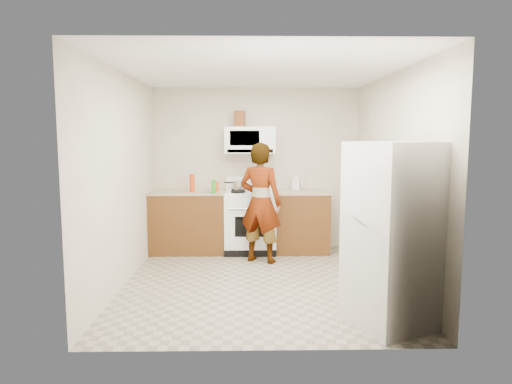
{
  "coord_description": "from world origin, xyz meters",
  "views": [
    {
      "loc": [
        -0.13,
        -5.36,
        1.74
      ],
      "look_at": [
        -0.03,
        0.55,
        1.03
      ],
      "focal_mm": 32.0,
      "sensor_mm": 36.0,
      "label": 1
    }
  ],
  "objects_px": {
    "person": "(261,203)",
    "saucepan": "(240,185)",
    "fridge": "(394,235)",
    "gas_range": "(250,220)",
    "microwave": "(250,140)",
    "kettle": "(296,184)"
  },
  "relations": [
    {
      "from": "microwave",
      "to": "saucepan",
      "type": "distance_m",
      "value": 0.7
    },
    {
      "from": "microwave",
      "to": "kettle",
      "type": "xyz_separation_m",
      "value": [
        0.72,
        0.09,
        -0.68
      ]
    },
    {
      "from": "kettle",
      "to": "gas_range",
      "type": "bearing_deg",
      "value": -167.99
    },
    {
      "from": "gas_range",
      "to": "person",
      "type": "bearing_deg",
      "value": -75.93
    },
    {
      "from": "person",
      "to": "kettle",
      "type": "bearing_deg",
      "value": -101.03
    },
    {
      "from": "microwave",
      "to": "saucepan",
      "type": "height_order",
      "value": "microwave"
    },
    {
      "from": "gas_range",
      "to": "microwave",
      "type": "relative_size",
      "value": 1.49
    },
    {
      "from": "gas_range",
      "to": "person",
      "type": "xyz_separation_m",
      "value": [
        0.14,
        -0.57,
        0.35
      ]
    },
    {
      "from": "kettle",
      "to": "microwave",
      "type": "bearing_deg",
      "value": -177.74
    },
    {
      "from": "person",
      "to": "microwave",
      "type": "bearing_deg",
      "value": -53.47
    },
    {
      "from": "person",
      "to": "saucepan",
      "type": "bearing_deg",
      "value": -41.27
    },
    {
      "from": "gas_range",
      "to": "fridge",
      "type": "xyz_separation_m",
      "value": [
        1.3,
        -2.76,
        0.36
      ]
    },
    {
      "from": "person",
      "to": "fridge",
      "type": "xyz_separation_m",
      "value": [
        1.16,
        -2.19,
        0.01
      ]
    },
    {
      "from": "person",
      "to": "kettle",
      "type": "height_order",
      "value": "person"
    },
    {
      "from": "microwave",
      "to": "saucepan",
      "type": "xyz_separation_m",
      "value": [
        -0.15,
        -0.02,
        -0.69
      ]
    },
    {
      "from": "microwave",
      "to": "saucepan",
      "type": "bearing_deg",
      "value": -171.09
    },
    {
      "from": "gas_range",
      "to": "saucepan",
      "type": "bearing_deg",
      "value": 146.09
    },
    {
      "from": "fridge",
      "to": "saucepan",
      "type": "relative_size",
      "value": 7.73
    },
    {
      "from": "person",
      "to": "saucepan",
      "type": "height_order",
      "value": "person"
    },
    {
      "from": "kettle",
      "to": "saucepan",
      "type": "relative_size",
      "value": 0.78
    },
    {
      "from": "gas_range",
      "to": "saucepan",
      "type": "distance_m",
      "value": 0.56
    },
    {
      "from": "person",
      "to": "fridge",
      "type": "bearing_deg",
      "value": 142.82
    }
  ]
}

